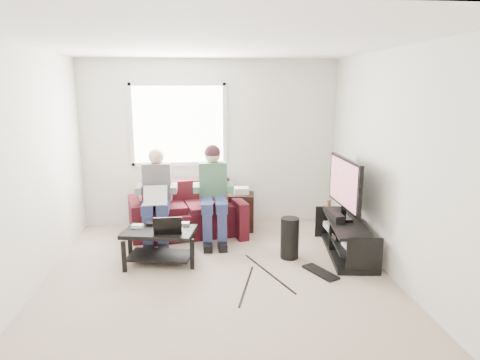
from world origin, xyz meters
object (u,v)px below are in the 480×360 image
at_px(sofa, 186,215).
at_px(coffee_table, 159,239).
at_px(end_table, 241,211).
at_px(tv, 345,185).
at_px(subwoofer, 290,238).
at_px(tv_stand, 345,239).

xyz_separation_m(sofa, coffee_table, (-0.31, -1.08, 0.02)).
relative_size(coffee_table, end_table, 1.42).
bearing_deg(tv, subwoofer, -168.00).
bearing_deg(end_table, sofa, -172.13).
bearing_deg(tv_stand, sofa, 154.07).
height_order(subwoofer, end_table, end_table).
xyz_separation_m(sofa, subwoofer, (1.35, -1.08, -0.03)).
height_order(tv_stand, subwoofer, subwoofer).
distance_m(coffee_table, end_table, 1.66).
bearing_deg(coffee_table, tv_stand, 1.41).
distance_m(subwoofer, end_table, 1.30).
height_order(sofa, coffee_table, sofa).
distance_m(sofa, end_table, 0.85).
bearing_deg(end_table, subwoofer, -67.16).
distance_m(tv_stand, end_table, 1.70).
distance_m(coffee_table, tv_stand, 2.41).
relative_size(sofa, end_table, 2.70).
xyz_separation_m(sofa, end_table, (0.84, 0.12, 0.01)).
bearing_deg(end_table, tv, -39.58).
bearing_deg(subwoofer, tv, 12.00).
distance_m(sofa, tv_stand, 2.34).
distance_m(coffee_table, tv, 2.48).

